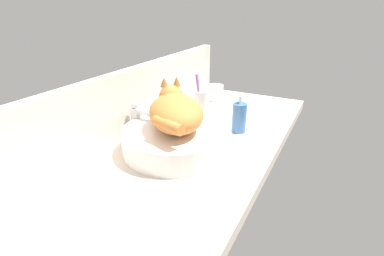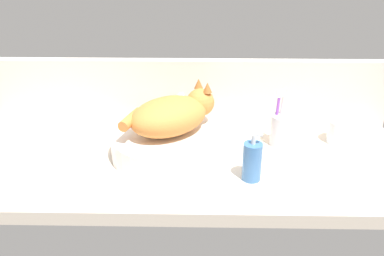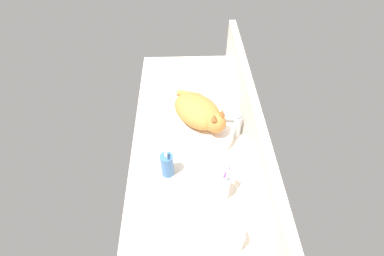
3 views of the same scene
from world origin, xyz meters
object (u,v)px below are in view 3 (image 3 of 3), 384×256
Objects in this scene: cat at (199,112)px; soap_dispenser at (167,165)px; faucet at (235,123)px; water_glass at (232,240)px; toothbrush_cup at (221,187)px; sink_basin at (197,125)px.

cat reaches higher than soap_dispenser.
cat is 17.40cm from faucet.
faucet is at bearing 171.79° from water_glass.
faucet is 0.73× the size of toothbrush_cup.
faucet is 37.17cm from soap_dispenser.
toothbrush_cup is (11.32, 21.04, -0.28)cm from soap_dispenser.
sink_basin is at bearing -167.69° from toothbrush_cup.
faucet is (2.63, 17.11, 3.46)cm from sink_basin.
sink_basin is 55.80cm from water_glass.
faucet is at bearing 84.36° from cat.
sink_basin and water_glass have the same top height.
soap_dispenser is at bearing -32.02° from cat.
sink_basin is at bearing -170.14° from water_glass.
cat is at bearing 41.31° from sink_basin.
cat is 35.71cm from toothbrush_cup.
faucet is at bearing 81.27° from sink_basin.
sink_basin is at bearing 150.73° from soap_dispenser.
water_glass is at bearing 9.86° from sink_basin.
faucet is 33.93cm from toothbrush_cup.
soap_dispenser is 23.89cm from toothbrush_cup.
toothbrush_cup reaches higher than soap_dispenser.
soap_dispenser is (23.85, -13.37, 1.89)cm from sink_basin.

